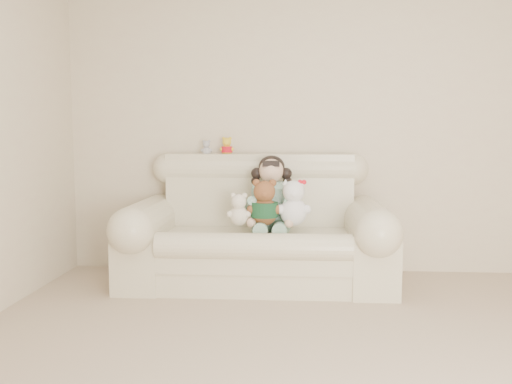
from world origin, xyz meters
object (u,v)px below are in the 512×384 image
(cream_teddy, at_px, (239,206))
(seated_child, at_px, (271,193))
(sofa, at_px, (257,220))
(white_cat, at_px, (294,198))
(brown_teddy, at_px, (264,198))

(cream_teddy, bearing_deg, seated_child, 60.56)
(sofa, relative_size, seated_child, 3.42)
(white_cat, bearing_deg, cream_teddy, -173.60)
(sofa, bearing_deg, seated_child, 35.90)
(brown_teddy, bearing_deg, seated_child, 90.15)
(seated_child, bearing_deg, brown_teddy, -92.91)
(sofa, distance_m, cream_teddy, 0.23)
(sofa, xyz_separation_m, brown_teddy, (0.07, -0.12, 0.19))
(sofa, distance_m, white_cat, 0.37)
(sofa, bearing_deg, cream_teddy, -130.94)
(brown_teddy, xyz_separation_m, white_cat, (0.22, 0.00, 0.00))
(cream_teddy, bearing_deg, white_cat, 20.69)
(seated_child, distance_m, white_cat, 0.27)
(seated_child, height_order, white_cat, seated_child)
(seated_child, bearing_deg, sofa, -134.64)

